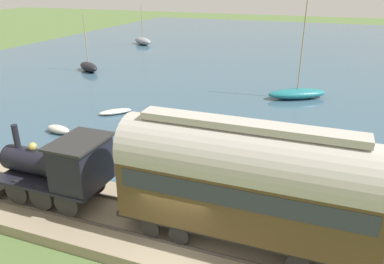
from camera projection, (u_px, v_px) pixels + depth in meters
The scene contains 12 objects.
ground_plane at pixel (175, 258), 13.69m from camera, with size 200.00×200.00×0.00m, color #516B38.
harbor_water at pixel (299, 53), 51.43m from camera, with size 80.00×80.00×0.01m.
rail_embankment at pixel (185, 235), 14.51m from camera, with size 4.48×56.00×0.59m.
steam_locomotive at pixel (62, 165), 15.52m from camera, with size 2.50×5.18×3.19m.
passenger_coach at pixel (245, 179), 12.69m from camera, with size 2.33×9.16×4.64m.
sailboat_teal at pixel (297, 93), 31.63m from camera, with size 3.89×5.22×8.76m.
sailboat_black at pixel (89, 66), 40.95m from camera, with size 2.88×3.58×5.99m.
sailboat_gray at pixel (143, 41), 57.52m from camera, with size 3.43×4.12×5.82m.
rowboat_far_out at pixel (115, 112), 28.15m from camera, with size 2.30×2.32×0.34m.
rowboat_off_pier at pixel (58, 129), 24.60m from camera, with size 0.98×1.91×0.53m.
rowboat_mid_harbor at pixel (243, 154), 21.09m from camera, with size 2.93×2.27×0.54m.
rowboat_near_shore at pixel (314, 180), 18.57m from camera, with size 2.09×1.97×0.33m.
Camera 1 is at (-9.99, -4.42, 9.46)m, focal length 35.00 mm.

